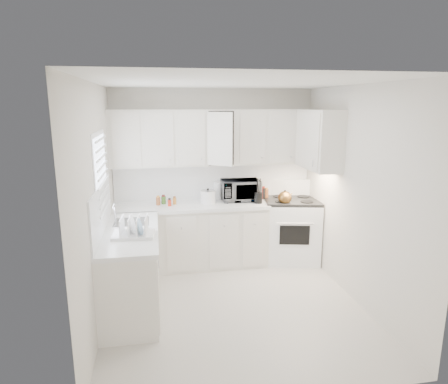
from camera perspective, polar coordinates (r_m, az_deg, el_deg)
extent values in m
plane|color=beige|center=(4.92, 1.47, -16.19)|extent=(3.20, 3.20, 0.00)
plane|color=white|center=(4.31, 1.67, 15.68)|extent=(3.20, 3.20, 0.00)
plane|color=beige|center=(5.98, -1.49, 2.34)|extent=(3.00, 0.00, 3.00)
plane|color=beige|center=(2.96, 7.81, -8.73)|extent=(3.00, 0.00, 3.00)
plane|color=beige|center=(4.40, -17.97, -2.08)|extent=(0.00, 3.20, 3.20)
plane|color=beige|center=(4.95, 18.83, -0.53)|extent=(0.00, 3.20, 3.20)
cube|color=silver|center=(5.72, -4.88, -2.05)|extent=(2.24, 0.64, 0.05)
cube|color=silver|center=(4.66, -13.54, -5.79)|extent=(0.64, 1.62, 0.05)
cube|color=silver|center=(5.98, -1.47, 1.61)|extent=(2.98, 0.02, 0.55)
cube|color=silver|center=(4.61, -17.46, -2.35)|extent=(0.02, 1.60, 0.55)
imported|color=gray|center=(5.90, 2.40, 0.62)|extent=(0.57, 0.32, 0.38)
cylinder|color=white|center=(5.95, -0.93, 0.18)|extent=(0.12, 0.12, 0.27)
cylinder|color=#975229|center=(5.80, -9.55, -1.04)|extent=(0.06, 0.06, 0.13)
cylinder|color=#3B6822|center=(5.71, -8.78, -1.23)|extent=(0.06, 0.06, 0.13)
cylinder|color=red|center=(5.80, -8.06, -0.99)|extent=(0.06, 0.06, 0.13)
cylinder|color=orange|center=(5.72, -7.28, -1.17)|extent=(0.06, 0.06, 0.13)
cylinder|color=red|center=(6.01, 4.20, -0.13)|extent=(0.06, 0.06, 0.19)
cylinder|color=orange|center=(5.96, 4.85, -0.23)|extent=(0.06, 0.06, 0.19)
cylinder|color=#5C1D1A|center=(6.03, 5.21, -0.09)|extent=(0.06, 0.06, 0.19)
cylinder|color=black|center=(5.99, 5.87, -0.19)|extent=(0.06, 0.06, 0.19)
cylinder|color=#975229|center=(6.06, 6.22, -0.05)|extent=(0.06, 0.06, 0.19)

